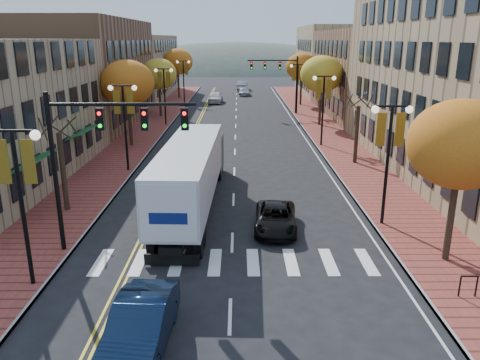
{
  "coord_description": "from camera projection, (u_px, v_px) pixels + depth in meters",
  "views": [
    {
      "loc": [
        0.29,
        -15.84,
        9.03
      ],
      "look_at": [
        0.37,
        6.68,
        2.2
      ],
      "focal_mm": 35.0,
      "sensor_mm": 36.0,
      "label": 1
    }
  ],
  "objects": [
    {
      "name": "tree_left_d",
      "position": [
        178.0,
        62.0,
        71.62
      ],
      "size": [
        4.61,
        4.61,
        7.42
      ],
      "color": "#382619",
      "rests_on": "sidewalk_left"
    },
    {
      "name": "building_right_far",
      "position": [
        348.0,
        61.0,
        77.48
      ],
      "size": [
        15.0,
        20.0,
        11.0
      ],
      "primitive_type": "cube",
      "color": "#9E8966",
      "rests_on": "ground"
    },
    {
      "name": "building_left_far",
      "position": [
        130.0,
        66.0,
        74.71
      ],
      "size": [
        12.0,
        26.0,
        9.5
      ],
      "primitive_type": "cube",
      "color": "#9E8966",
      "rests_on": "ground"
    },
    {
      "name": "car_far_silver",
      "position": [
        244.0,
        91.0,
        77.0
      ],
      "size": [
        1.94,
        4.51,
        1.29
      ],
      "primitive_type": "imported",
      "rotation": [
        0.0,
        0.0,
        0.03
      ],
      "color": "#97989E",
      "rests_on": "ground"
    },
    {
      "name": "tree_right_a",
      "position": [
        461.0,
        145.0,
        18.25
      ],
      "size": [
        4.16,
        4.16,
        6.69
      ],
      "color": "#382619",
      "rests_on": "sidewalk_right"
    },
    {
      "name": "lamp_left_a",
      "position": [
        18.0,
        178.0,
        16.5
      ],
      "size": [
        1.96,
        0.36,
        6.05
      ],
      "color": "black",
      "rests_on": "ground"
    },
    {
      "name": "lamp_left_b",
      "position": [
        124.0,
        111.0,
        31.81
      ],
      "size": [
        1.96,
        0.36,
        6.05
      ],
      "color": "black",
      "rests_on": "ground"
    },
    {
      "name": "sidewalk_right",
      "position": [
        322.0,
        128.0,
        48.88
      ],
      "size": [
        4.0,
        85.0,
        0.15
      ],
      "primitive_type": "cube",
      "color": "brown",
      "rests_on": "ground"
    },
    {
      "name": "lamp_right_c",
      "position": [
        298.0,
        79.0,
        56.74
      ],
      "size": [
        1.96,
        0.36,
        6.05
      ],
      "color": "black",
      "rests_on": "ground"
    },
    {
      "name": "tree_left_c",
      "position": [
        159.0,
        74.0,
        54.55
      ],
      "size": [
        4.16,
        4.16,
        6.69
      ],
      "color": "#382619",
      "rests_on": "sidewalk_left"
    },
    {
      "name": "navy_sedan",
      "position": [
        140.0,
        326.0,
        14.03
      ],
      "size": [
        1.85,
        4.71,
        1.53
      ],
      "primitive_type": "imported",
      "rotation": [
        0.0,
        0.0,
        -0.05
      ],
      "color": "#0C1A33",
      "rests_on": "ground"
    },
    {
      "name": "building_right_mid",
      "position": [
        389.0,
        73.0,
        56.58
      ],
      "size": [
        15.0,
        24.0,
        10.0
      ],
      "primitive_type": "cube",
      "color": "brown",
      "rests_on": "ground"
    },
    {
      "name": "building_left_mid",
      "position": [
        79.0,
        72.0,
        50.57
      ],
      "size": [
        12.0,
        24.0,
        11.0
      ],
      "primitive_type": "cube",
      "color": "brown",
      "rests_on": "ground"
    },
    {
      "name": "car_far_oncoming",
      "position": [
        242.0,
        85.0,
        85.0
      ],
      "size": [
        2.13,
        5.09,
        1.64
      ],
      "primitive_type": "imported",
      "rotation": [
        0.0,
        0.0,
        3.06
      ],
      "color": "#A6A5AC",
      "rests_on": "ground"
    },
    {
      "name": "sidewalk_left",
      "position": [
        150.0,
        128.0,
        48.82
      ],
      "size": [
        4.0,
        85.0,
        0.15
      ],
      "primitive_type": "cube",
      "color": "brown",
      "rests_on": "ground"
    },
    {
      "name": "tree_right_b",
      "position": [
        357.0,
        135.0,
        34.38
      ],
      "size": [
        0.28,
        0.28,
        4.2
      ],
      "color": "#382619",
      "rests_on": "sidewalk_right"
    },
    {
      "name": "semi_truck",
      "position": [
        193.0,
        169.0,
        25.43
      ],
      "size": [
        2.94,
        15.3,
        3.81
      ],
      "rotation": [
        0.0,
        0.0,
        -0.03
      ],
      "color": "black",
      "rests_on": "ground"
    },
    {
      "name": "lamp_right_b",
      "position": [
        323.0,
        97.0,
        39.52
      ],
      "size": [
        1.96,
        0.36,
        6.05
      ],
      "color": "black",
      "rests_on": "ground"
    },
    {
      "name": "tree_right_c",
      "position": [
        322.0,
        74.0,
        48.76
      ],
      "size": [
        4.48,
        4.48,
        7.21
      ],
      "color": "#382619",
      "rests_on": "sidewalk_right"
    },
    {
      "name": "black_suv",
      "position": [
        276.0,
        218.0,
        22.88
      ],
      "size": [
        2.3,
        4.45,
        1.2
      ],
      "primitive_type": "imported",
      "rotation": [
        0.0,
        0.0,
        -0.07
      ],
      "color": "black",
      "rests_on": "ground"
    },
    {
      "name": "tree_left_a",
      "position": [
        63.0,
        172.0,
        24.75
      ],
      "size": [
        0.28,
        0.28,
        4.2
      ],
      "color": "#382619",
      "rests_on": "sidewalk_left"
    },
    {
      "name": "lamp_right_a",
      "position": [
        389.0,
        142.0,
        22.3
      ],
      "size": [
        1.96,
        0.36,
        6.05
      ],
      "color": "black",
      "rests_on": "ground"
    },
    {
      "name": "ground",
      "position": [
        231.0,
        286.0,
        17.78
      ],
      "size": [
        200.0,
        200.0,
        0.0
      ],
      "primitive_type": "plane",
      "color": "black",
      "rests_on": "ground"
    },
    {
      "name": "traffic_mast_far",
      "position": [
        281.0,
        74.0,
        56.55
      ],
      "size": [
        6.1,
        0.34,
        7.0
      ],
      "color": "black",
      "rests_on": "ground"
    },
    {
      "name": "traffic_mast_near",
      "position": [
        98.0,
        143.0,
        19.2
      ],
      "size": [
        6.1,
        0.35,
        7.0
      ],
      "color": "black",
      "rests_on": "ground"
    },
    {
      "name": "tree_left_b",
      "position": [
        128.0,
        83.0,
        39.13
      ],
      "size": [
        4.48,
        4.48,
        7.21
      ],
      "color": "#382619",
      "rests_on": "sidewalk_left"
    },
    {
      "name": "car_far_white",
      "position": [
        216.0,
        97.0,
        68.09
      ],
      "size": [
        2.2,
        4.81,
        1.6
      ],
      "primitive_type": "imported",
      "rotation": [
        0.0,
        0.0,
        -0.07
      ],
      "color": "silver",
      "rests_on": "ground"
    },
    {
      "name": "tree_right_d",
      "position": [
        302.0,
        67.0,
        64.11
      ],
      "size": [
        4.35,
        4.35,
        7.0
      ],
      "color": "#382619",
      "rests_on": "sidewalk_right"
    },
    {
      "name": "lamp_left_d",
      "position": [
        183.0,
        73.0,
        66.26
      ],
      "size": [
        1.96,
        0.36,
        6.05
      ],
      "color": "black",
      "rests_on": "ground"
    },
    {
      "name": "lamp_left_c",
      "position": [
        164.0,
        85.0,
        49.04
      ],
      "size": [
        1.96,
        0.36,
        6.05
      ],
      "color": "black",
      "rests_on": "ground"
    }
  ]
}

